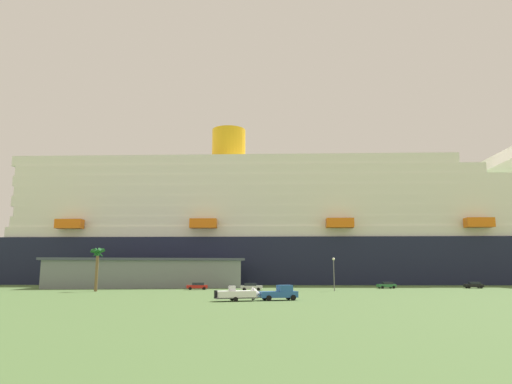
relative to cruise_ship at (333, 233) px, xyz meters
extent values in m
plane|color=#4C6B38|center=(-28.85, -28.57, -16.48)|extent=(600.00, 600.00, 0.00)
cube|color=#191E38|center=(-0.12, 0.04, -9.34)|extent=(235.98, 59.19, 14.28)
cube|color=white|center=(-0.12, 0.04, -0.56)|extent=(207.81, 53.36, 3.28)
cube|color=white|center=(-4.77, 0.58, 2.72)|extent=(196.32, 51.29, 3.28)
cube|color=white|center=(-9.41, 1.13, 6.00)|extent=(185.41, 49.75, 3.28)
cube|color=white|center=(-14.06, 1.68, 9.28)|extent=(178.27, 48.66, 3.28)
cube|color=white|center=(-18.70, 2.22, 12.55)|extent=(167.97, 47.18, 3.28)
cube|color=white|center=(-23.34, 2.77, 15.83)|extent=(160.16, 45.88, 3.28)
cube|color=white|center=(-27.99, 3.32, 19.11)|extent=(150.06, 44.25, 3.28)
cube|color=white|center=(-32.63, 3.87, 22.39)|extent=(143.70, 42.89, 3.28)
cylinder|color=yellow|center=(-34.96, 4.14, 30.03)|extent=(12.81, 12.81, 11.99)
cube|color=orange|center=(-83.35, -6.94, 1.73)|extent=(8.32, 4.11, 2.80)
cube|color=orange|center=(-42.71, -11.73, 1.73)|extent=(8.32, 4.11, 2.80)
cube|color=orange|center=(-2.07, -16.52, 1.73)|extent=(8.32, 4.11, 2.80)
cube|color=orange|center=(38.57, -21.30, 1.73)|extent=(8.32, 4.11, 2.80)
cube|color=slate|center=(-56.60, -25.36, -13.13)|extent=(48.11, 26.55, 6.69)
cube|color=#3F4759|center=(-56.60, -25.36, -9.49)|extent=(50.03, 27.61, 0.60)
cube|color=#2659A5|center=(-29.34, -81.57, -15.63)|extent=(5.89, 3.12, 0.90)
cube|color=#2659A5|center=(-28.35, -81.37, -14.73)|extent=(2.35, 2.22, 0.90)
cube|color=#26333F|center=(-27.70, -81.23, -14.82)|extent=(0.45, 1.66, 0.63)
cylinder|color=black|center=(-27.63, -80.19, -16.08)|extent=(0.84, 0.44, 0.80)
cylinder|color=black|center=(-27.22, -82.15, -16.08)|extent=(0.84, 0.44, 0.80)
cylinder|color=black|center=(-31.30, -80.97, -16.08)|extent=(0.84, 0.44, 0.80)
cylinder|color=black|center=(-30.89, -82.93, -16.08)|extent=(0.84, 0.44, 0.80)
cube|color=#595960|center=(-35.64, -82.91, -16.01)|extent=(6.31, 3.17, 0.16)
cube|color=#595960|center=(-32.16, -82.17, -16.01)|extent=(1.96, 0.53, 0.10)
cylinder|color=black|center=(-36.14, -81.91, -16.16)|extent=(0.67, 0.35, 0.64)
cylinder|color=black|center=(-35.69, -84.03, -16.16)|extent=(0.67, 0.35, 0.64)
cube|color=white|center=(-35.64, -82.91, -15.48)|extent=(5.82, 3.26, 0.90)
cone|color=white|center=(-32.57, -82.26, -15.48)|extent=(1.58, 2.16, 1.96)
cube|color=silver|center=(-36.18, -83.03, -14.68)|extent=(0.99, 1.14, 0.70)
cube|color=black|center=(-38.52, -83.53, -15.48)|extent=(0.46, 0.56, 1.10)
cylinder|color=brown|center=(-63.45, -50.50, -12.59)|extent=(0.61, 0.61, 7.78)
cone|color=#195923|center=(-63.06, -50.55, -8.60)|extent=(1.02, 2.85, 2.08)
cone|color=#195923|center=(-63.27, -50.14, -8.60)|extent=(2.73, 1.88, 2.23)
cone|color=#195923|center=(-63.62, -50.13, -8.60)|extent=(2.92, 1.83, 1.74)
cone|color=#195923|center=(-63.85, -50.44, -8.60)|extent=(1.12, 2.95, 1.77)
cone|color=#195923|center=(-63.72, -50.80, -8.60)|extent=(2.52, 2.33, 2.17)
cone|color=#195923|center=(-63.26, -50.85, -8.60)|extent=(2.77, 1.98, 2.08)
sphere|color=#195923|center=(-63.45, -50.50, -8.70)|extent=(1.10, 1.10, 1.10)
cylinder|color=slate|center=(-13.58, -52.88, -13.25)|extent=(0.20, 0.20, 6.46)
sphere|color=#F9F2CC|center=(-13.58, -52.88, -9.77)|extent=(0.56, 0.56, 0.56)
cube|color=red|center=(-42.87, -43.84, -15.80)|extent=(4.87, 2.34, 0.70)
cube|color=#1E232D|center=(-42.63, -43.81, -15.17)|extent=(2.79, 1.93, 0.55)
cylinder|color=black|center=(-44.30, -44.92, -16.15)|extent=(0.68, 0.29, 0.66)
cylinder|color=black|center=(-44.51, -43.11, -16.15)|extent=(0.68, 0.29, 0.66)
cylinder|color=black|center=(-41.23, -44.57, -16.15)|extent=(0.68, 0.29, 0.66)
cylinder|color=black|center=(-41.43, -42.76, -16.15)|extent=(0.68, 0.29, 0.66)
cube|color=silver|center=(-30.84, -48.70, -15.80)|extent=(4.86, 2.47, 0.70)
cube|color=#1E232D|center=(-31.07, -48.67, -15.17)|extent=(2.81, 2.00, 0.55)
cylinder|color=black|center=(-29.19, -48.03, -16.15)|extent=(0.68, 0.31, 0.66)
cylinder|color=black|center=(-29.45, -49.83, -16.15)|extent=(0.68, 0.31, 0.66)
cylinder|color=black|center=(-32.23, -47.58, -16.15)|extent=(0.68, 0.31, 0.66)
cylinder|color=black|center=(-32.49, -49.38, -16.15)|extent=(0.68, 0.31, 0.66)
cube|color=#2D723F|center=(2.41, -40.44, -15.80)|extent=(4.38, 2.12, 0.70)
cube|color=#1E232D|center=(2.62, -40.43, -15.17)|extent=(2.49, 1.82, 0.55)
cylinder|color=black|center=(1.05, -41.46, -16.15)|extent=(0.67, 0.26, 0.66)
cylinder|color=black|center=(0.94, -39.59, -16.15)|extent=(0.67, 0.26, 0.66)
cylinder|color=black|center=(3.87, -41.29, -16.15)|extent=(0.67, 0.26, 0.66)
cylinder|color=black|center=(3.76, -39.42, -16.15)|extent=(0.67, 0.26, 0.66)
cube|color=black|center=(23.79, -41.48, -15.80)|extent=(4.54, 2.70, 0.70)
cube|color=#1E232D|center=(23.99, -41.52, -15.17)|extent=(2.67, 2.14, 0.55)
cylinder|color=black|center=(22.23, -42.13, -16.15)|extent=(0.69, 0.35, 0.66)
cylinder|color=black|center=(22.60, -40.27, -16.15)|extent=(0.69, 0.35, 0.66)
cylinder|color=black|center=(24.97, -42.68, -16.15)|extent=(0.69, 0.35, 0.66)
cylinder|color=black|center=(25.35, -40.83, -16.15)|extent=(0.69, 0.35, 0.66)
camera|label=1|loc=(-38.35, -150.02, -12.08)|focal=32.16mm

